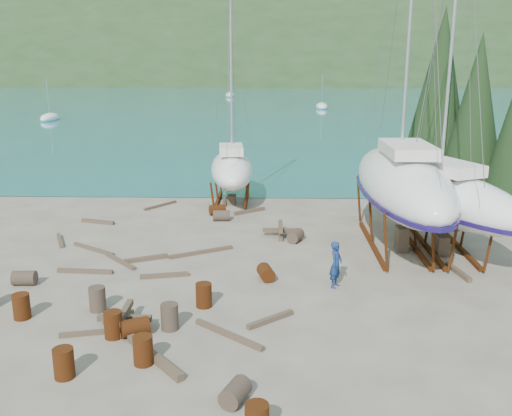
{
  "coord_description": "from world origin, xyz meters",
  "views": [
    {
      "loc": [
        1.16,
        -20.08,
        8.67
      ],
      "look_at": [
        0.57,
        3.0,
        2.55
      ],
      "focal_mm": 40.0,
      "sensor_mm": 36.0,
      "label": 1
    }
  ],
  "objects_px": {
    "large_sailboat_far": "(442,196)",
    "worker": "(336,264)",
    "small_sailboat_shore": "(232,169)",
    "large_sailboat_near": "(402,182)"
  },
  "relations": [
    {
      "from": "small_sailboat_shore",
      "to": "large_sailboat_near",
      "type": "bearing_deg",
      "value": -49.55
    },
    {
      "from": "large_sailboat_far",
      "to": "worker",
      "type": "distance_m",
      "value": 7.05
    },
    {
      "from": "large_sailboat_near",
      "to": "small_sailboat_shore",
      "type": "relative_size",
      "value": 1.51
    },
    {
      "from": "large_sailboat_near",
      "to": "large_sailboat_far",
      "type": "distance_m",
      "value": 1.86
    },
    {
      "from": "worker",
      "to": "small_sailboat_shore",
      "type": "bearing_deg",
      "value": 46.41
    },
    {
      "from": "large_sailboat_far",
      "to": "small_sailboat_shore",
      "type": "bearing_deg",
      "value": 115.36
    },
    {
      "from": "small_sailboat_shore",
      "to": "worker",
      "type": "height_order",
      "value": "small_sailboat_shore"
    },
    {
      "from": "large_sailboat_near",
      "to": "worker",
      "type": "relative_size",
      "value": 10.43
    },
    {
      "from": "large_sailboat_near",
      "to": "small_sailboat_shore",
      "type": "distance_m",
      "value": 11.86
    },
    {
      "from": "large_sailboat_far",
      "to": "small_sailboat_shore",
      "type": "xyz_separation_m",
      "value": [
        -10.14,
        8.86,
        -0.52
      ]
    }
  ]
}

